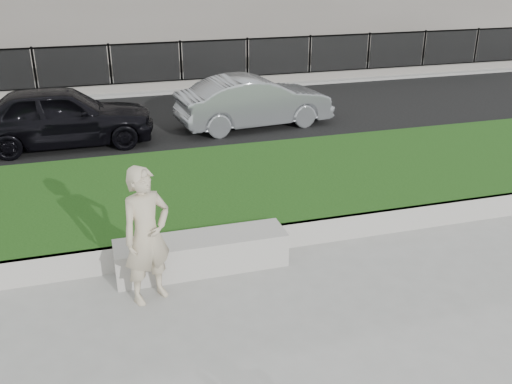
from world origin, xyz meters
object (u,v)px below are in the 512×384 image
object	(u,v)px
stone_bench	(202,253)
book	(148,241)
man	(147,236)
car_silver	(254,102)
car_dark	(61,116)

from	to	relation	value
stone_bench	book	xyz separation A→B (m)	(-0.73, 0.09, 0.26)
stone_bench	book	bearing A→B (deg)	172.75
stone_bench	man	xyz separation A→B (m)	(-0.79, -0.55, 0.67)
stone_bench	man	world-z (taller)	man
book	car_silver	xyz separation A→B (m)	(3.46, 6.47, 0.18)
book	car_dark	world-z (taller)	car_dark
car_dark	car_silver	xyz separation A→B (m)	(4.67, 0.24, -0.06)
stone_bench	car_dark	size ratio (longest dim) A/B	0.59
book	car_silver	distance (m)	7.34
car_dark	car_silver	bearing A→B (deg)	-86.75
man	car_dark	distance (m)	6.96
man	car_silver	distance (m)	7.94
man	book	world-z (taller)	man
man	book	xyz separation A→B (m)	(0.06, 0.64, -0.41)
car_dark	man	bearing A→B (deg)	-170.32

